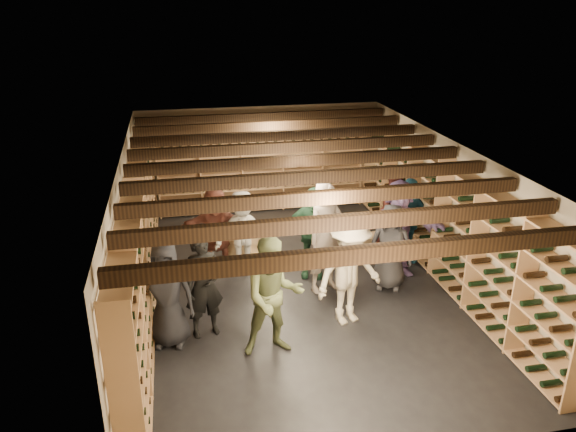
% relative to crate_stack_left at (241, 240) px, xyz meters
% --- Properties ---
extents(ground, '(8.00, 8.00, 0.00)m').
position_rel_crate_stack_left_xyz_m(ground, '(0.82, -1.39, -0.34)').
color(ground, black).
rests_on(ground, ground).
extents(walls, '(5.52, 8.02, 2.40)m').
position_rel_crate_stack_left_xyz_m(walls, '(0.82, -1.39, 0.86)').
color(walls, tan).
rests_on(walls, ground).
extents(ceiling, '(5.50, 8.00, 0.01)m').
position_rel_crate_stack_left_xyz_m(ceiling, '(0.82, -1.39, 2.06)').
color(ceiling, beige).
rests_on(ceiling, walls).
extents(ceiling_joists, '(5.40, 7.12, 0.18)m').
position_rel_crate_stack_left_xyz_m(ceiling_joists, '(0.82, -1.39, 1.92)').
color(ceiling_joists, black).
rests_on(ceiling_joists, ground).
extents(wine_rack_left, '(0.32, 7.50, 2.15)m').
position_rel_crate_stack_left_xyz_m(wine_rack_left, '(-1.75, -1.39, 0.74)').
color(wine_rack_left, tan).
rests_on(wine_rack_left, ground).
extents(wine_rack_right, '(0.32, 7.50, 2.15)m').
position_rel_crate_stack_left_xyz_m(wine_rack_right, '(3.39, -1.39, 0.74)').
color(wine_rack_right, tan).
rests_on(wine_rack_right, ground).
extents(wine_rack_back, '(4.70, 0.30, 2.15)m').
position_rel_crate_stack_left_xyz_m(wine_rack_back, '(0.82, 2.44, 0.73)').
color(wine_rack_back, tan).
rests_on(wine_rack_back, ground).
extents(crate_stack_left, '(0.59, 0.49, 0.68)m').
position_rel_crate_stack_left_xyz_m(crate_stack_left, '(0.00, 0.00, 0.00)').
color(crate_stack_left, tan).
rests_on(crate_stack_left, ground).
extents(crate_stack_right, '(0.58, 0.48, 0.51)m').
position_rel_crate_stack_left_xyz_m(crate_stack_right, '(0.28, -0.09, -0.08)').
color(crate_stack_right, tan).
rests_on(crate_stack_right, ground).
extents(crate_loose, '(0.54, 0.40, 0.17)m').
position_rel_crate_stack_left_xyz_m(crate_loose, '(2.64, 0.08, -0.25)').
color(crate_loose, tan).
rests_on(crate_loose, ground).
extents(person_0, '(0.86, 0.65, 1.59)m').
position_rel_crate_stack_left_xyz_m(person_0, '(-1.36, -2.68, 0.45)').
color(person_0, black).
rests_on(person_0, ground).
extents(person_1, '(0.67, 0.53, 1.61)m').
position_rel_crate_stack_left_xyz_m(person_1, '(-0.83, -2.54, 0.47)').
color(person_1, black).
rests_on(person_1, ground).
extents(person_2, '(0.87, 0.68, 1.75)m').
position_rel_crate_stack_left_xyz_m(person_2, '(0.08, -3.18, 0.54)').
color(person_2, '#505A35').
rests_on(person_2, ground).
extents(person_3, '(1.24, 0.93, 1.70)m').
position_rel_crate_stack_left_xyz_m(person_3, '(1.33, -2.63, 0.51)').
color(person_3, beige).
rests_on(person_3, ground).
extents(person_4, '(1.04, 0.66, 1.65)m').
position_rel_crate_stack_left_xyz_m(person_4, '(3.00, -0.84, 0.49)').
color(person_4, '#205A7C').
rests_on(person_4, ground).
extents(person_5, '(1.45, 0.52, 1.54)m').
position_rel_crate_stack_left_xyz_m(person_5, '(-0.48, -0.36, 0.43)').
color(person_5, brown).
rests_on(person_5, ground).
extents(person_7, '(0.82, 0.68, 1.91)m').
position_rel_crate_stack_left_xyz_m(person_7, '(1.25, -1.58, 0.62)').
color(person_7, gray).
rests_on(person_7, ground).
extents(person_8, '(0.92, 0.79, 1.63)m').
position_rel_crate_stack_left_xyz_m(person_8, '(3.00, -0.29, 0.48)').
color(person_8, '#471C18').
rests_on(person_8, ground).
extents(person_9, '(1.04, 0.64, 1.55)m').
position_rel_crate_stack_left_xyz_m(person_9, '(-0.03, -0.69, 0.44)').
color(person_9, '#B0ACA2').
rests_on(person_9, ground).
extents(person_10, '(1.06, 0.71, 1.67)m').
position_rel_crate_stack_left_xyz_m(person_10, '(1.15, -1.04, 0.50)').
color(person_10, '#214630').
rests_on(person_10, ground).
extents(person_11, '(1.70, 0.80, 1.77)m').
position_rel_crate_stack_left_xyz_m(person_11, '(2.65, -1.26, 0.54)').
color(person_11, '#7A5F9A').
rests_on(person_11, ground).
extents(person_12, '(0.86, 0.72, 1.51)m').
position_rel_crate_stack_left_xyz_m(person_12, '(2.34, -1.72, 0.42)').
color(person_12, '#37373D').
rests_on(person_12, ground).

